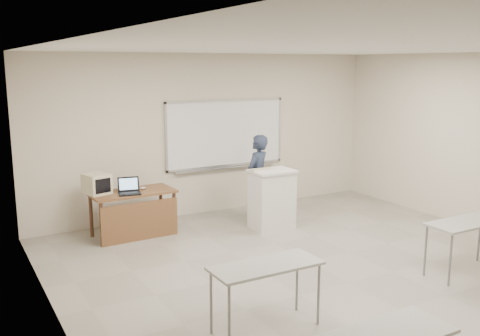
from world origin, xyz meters
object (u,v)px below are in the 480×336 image
podium (272,199)px  crt_monitor (96,184)px  laptop (129,190)px  mouse (143,188)px  instructor_desk (135,206)px  keyboard (262,169)px  whiteboard (226,134)px  presenter (257,177)px

podium → crt_monitor: size_ratio=2.56×
laptop → mouse: bearing=41.5°
instructor_desk → keyboard: size_ratio=3.19×
crt_monitor → whiteboard: bearing=-4.1°
keyboard → laptop: bearing=163.1°
crt_monitor → laptop: (0.45, -0.25, -0.10)m
presenter → keyboard: bearing=36.2°
crt_monitor → mouse: crt_monitor is taller
crt_monitor → podium: bearing=-34.2°
podium → whiteboard: bearing=95.3°
podium → presenter: size_ratio=0.66×
mouse → podium: bearing=-19.4°
podium → keyboard: size_ratio=2.41×
crt_monitor → keyboard: 2.75m
podium → mouse: (-2.01, 0.85, 0.25)m
whiteboard → podium: whiteboard is taller
whiteboard → mouse: (-1.90, -0.62, -0.71)m
whiteboard → podium: (0.11, -1.47, -0.96)m
podium → laptop: size_ratio=3.00×
instructor_desk → keyboard: bearing=-18.7°
whiteboard → instructor_desk: bearing=-159.7°
whiteboard → mouse: 2.12m
whiteboard → instructor_desk: whiteboard is taller
crt_monitor → mouse: bearing=-21.4°
presenter → crt_monitor: bearing=-36.8°
whiteboard → presenter: whiteboard is taller
instructor_desk → mouse: size_ratio=12.93×
whiteboard → crt_monitor: bearing=-168.4°
whiteboard → podium: 1.76m
instructor_desk → mouse: (0.20, 0.16, 0.24)m
crt_monitor → laptop: bearing=-44.6°
whiteboard → laptop: whiteboard is taller
mouse → keyboard: bearing=-19.0°
crt_monitor → presenter: presenter is taller
crt_monitor → laptop: crt_monitor is taller
whiteboard → mouse: bearing=-162.0°
instructor_desk → crt_monitor: size_ratio=3.38×
laptop → keyboard: size_ratio=0.80×
instructor_desk → mouse: bearing=36.6°
laptop → keyboard: bearing=-3.9°
instructor_desk → keyboard: 2.21m
crt_monitor → mouse: 0.77m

